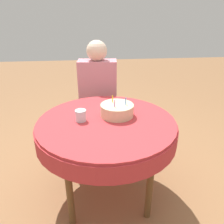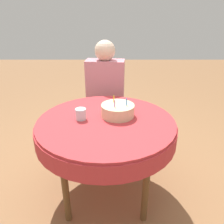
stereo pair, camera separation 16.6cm
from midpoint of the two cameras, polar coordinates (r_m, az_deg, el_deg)
name	(u,v)px [view 1 (the left image)]	position (r m, az deg, el deg)	size (l,w,h in m)	color
ground_plane	(107,191)	(2.09, -3.69, -20.06)	(12.00, 12.00, 0.00)	#8C603D
dining_table	(106,130)	(1.71, -4.25, -4.82)	(1.08, 1.08, 0.72)	#BC3338
chair	(99,104)	(2.55, -5.38, 2.17)	(0.45, 0.45, 0.95)	#A37A4C
person	(98,87)	(2.38, -5.76, 6.39)	(0.42, 0.32, 1.22)	beige
birthday_cake	(117,110)	(1.72, -1.44, 0.45)	(0.26, 0.26, 0.15)	beige
drinking_glass	(81,115)	(1.67, -11.01, -0.95)	(0.08, 0.08, 0.09)	silver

